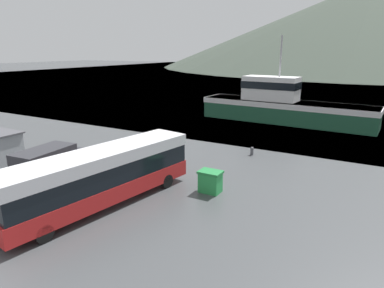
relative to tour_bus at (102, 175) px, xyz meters
The scene contains 7 objects.
water_surface 135.34m from the tour_bus, 89.59° to the left, with size 240.00×240.00×0.00m, color #3D5160.
hill_backdrop 187.78m from the tour_bus, 88.91° to the left, with size 207.12×207.12×41.37m, color #3D473D.
tour_bus is the anchor object (origin of this frame).
delivery_van 6.18m from the tour_bus, 166.75° to the left, with size 2.52×5.88×2.29m.
fishing_boat 28.34m from the tour_bus, 84.62° to the left, with size 20.91×5.34×10.24m.
storage_bin 6.60m from the tour_bus, 45.86° to the left, with size 1.42×1.02×1.39m.
mooring_bollard 14.09m from the tour_bus, 72.81° to the left, with size 0.31×0.31×0.70m.
Camera 1 is at (12.32, -4.64, 8.68)m, focal length 32.00 mm.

